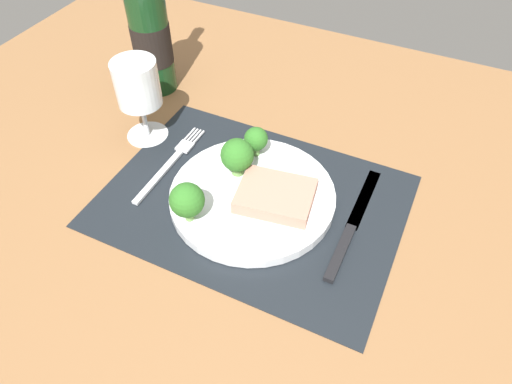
# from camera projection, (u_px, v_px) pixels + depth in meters

# --- Properties ---
(ground_plane) EXTENTS (1.40, 1.10, 0.03)m
(ground_plane) POSITION_uv_depth(u_px,v_px,m) (253.00, 208.00, 0.72)
(ground_plane) COLOR brown
(placemat) EXTENTS (0.44, 0.32, 0.00)m
(placemat) POSITION_uv_depth(u_px,v_px,m) (252.00, 200.00, 0.71)
(placemat) COLOR black
(placemat) RESTS_ON ground_plane
(plate) EXTENTS (0.25, 0.25, 0.02)m
(plate) POSITION_uv_depth(u_px,v_px,m) (252.00, 196.00, 0.70)
(plate) COLOR silver
(plate) RESTS_ON placemat
(steak) EXTENTS (0.12, 0.10, 0.02)m
(steak) POSITION_uv_depth(u_px,v_px,m) (277.00, 194.00, 0.68)
(steak) COLOR tan
(steak) RESTS_ON plate
(broccoli_near_steak) EXTENTS (0.05, 0.05, 0.06)m
(broccoli_near_steak) POSITION_uv_depth(u_px,v_px,m) (237.00, 156.00, 0.70)
(broccoli_near_steak) COLOR #6B994C
(broccoli_near_steak) RESTS_ON plate
(broccoli_front_edge) EXTENTS (0.05, 0.05, 0.06)m
(broccoli_front_edge) POSITION_uv_depth(u_px,v_px,m) (187.00, 200.00, 0.63)
(broccoli_front_edge) COLOR #6B994C
(broccoli_front_edge) RESTS_ON plate
(broccoli_near_fork) EXTENTS (0.04, 0.04, 0.05)m
(broccoli_near_fork) POSITION_uv_depth(u_px,v_px,m) (256.00, 139.00, 0.73)
(broccoli_near_fork) COLOR #5B8942
(broccoli_near_fork) RESTS_ON plate
(fork) EXTENTS (0.02, 0.19, 0.01)m
(fork) POSITION_uv_depth(u_px,v_px,m) (171.00, 163.00, 0.76)
(fork) COLOR silver
(fork) RESTS_ON placemat
(knife) EXTENTS (0.02, 0.23, 0.01)m
(knife) POSITION_uv_depth(u_px,v_px,m) (350.00, 230.00, 0.66)
(knife) COLOR black
(knife) RESTS_ON placemat
(wine_bottle) EXTENTS (0.07, 0.07, 0.32)m
(wine_bottle) POSITION_uv_depth(u_px,v_px,m) (151.00, 35.00, 0.84)
(wine_bottle) COLOR #143819
(wine_bottle) RESTS_ON ground_plane
(wine_glass) EXTENTS (0.07, 0.07, 0.14)m
(wine_glass) POSITION_uv_depth(u_px,v_px,m) (138.00, 88.00, 0.74)
(wine_glass) COLOR silver
(wine_glass) RESTS_ON ground_plane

